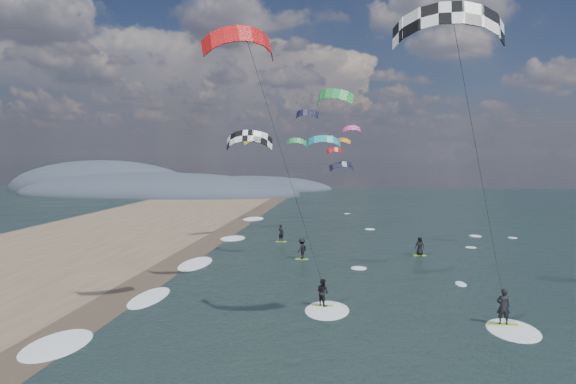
# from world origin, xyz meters

# --- Properties ---
(wet_sand_strip) EXTENTS (3.00, 240.00, 0.00)m
(wet_sand_strip) POSITION_xyz_m (-12.00, 10.00, 0.00)
(wet_sand_strip) COLOR #382D23
(wet_sand_strip) RESTS_ON ground
(coastal_hills) EXTENTS (80.00, 41.00, 15.00)m
(coastal_hills) POSITION_xyz_m (-44.84, 107.86, 0.00)
(coastal_hills) COLOR #3D4756
(coastal_hills) RESTS_ON ground
(kitesurfer_near_a) EXTENTS (8.01, 8.51, 15.93)m
(kitesurfer_near_a) POSITION_xyz_m (7.31, 6.51, 12.39)
(kitesurfer_near_a) COLOR #8EC923
(kitesurfer_near_a) RESTS_ON ground
(kitesurfer_near_b) EXTENTS (7.05, 8.86, 15.79)m
(kitesurfer_near_b) POSITION_xyz_m (-1.49, 9.94, 10.26)
(kitesurfer_near_b) COLOR #8EC923
(kitesurfer_near_b) RESTS_ON ground
(far_kitesurfers) EXTENTS (14.41, 10.33, 1.82)m
(far_kitesurfers) POSITION_xyz_m (0.65, 31.57, 0.90)
(far_kitesurfers) COLOR #8EC923
(far_kitesurfers) RESTS_ON ground
(bg_kite_field) EXTENTS (12.55, 71.40, 7.97)m
(bg_kite_field) POSITION_xyz_m (-1.33, 53.83, 11.22)
(bg_kite_field) COLOR black
(bg_kite_field) RESTS_ON ground
(shoreline_surf) EXTENTS (2.40, 79.40, 0.11)m
(shoreline_surf) POSITION_xyz_m (-10.80, 14.75, 0.00)
(shoreline_surf) COLOR white
(shoreline_surf) RESTS_ON ground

